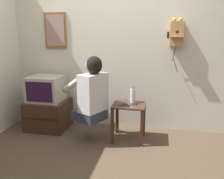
{
  "coord_description": "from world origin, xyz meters",
  "views": [
    {
      "loc": [
        0.71,
        -2.48,
        1.47
      ],
      "look_at": [
        0.08,
        0.56,
        0.73
      ],
      "focal_mm": 38.0,
      "sensor_mm": 36.0,
      "label": 1
    }
  ],
  "objects_px": {
    "wall_phone_antique": "(177,33)",
    "framed_picture": "(55,31)",
    "person": "(92,91)",
    "toothbrush": "(130,106)",
    "cell_phone_spare": "(136,104)",
    "water_bottle": "(133,95)",
    "television": "(46,89)",
    "cell_phone_held": "(123,104)"
  },
  "relations": [
    {
      "from": "wall_phone_antique",
      "to": "water_bottle",
      "type": "relative_size",
      "value": 3.46
    },
    {
      "from": "person",
      "to": "water_bottle",
      "type": "bearing_deg",
      "value": -38.21
    },
    {
      "from": "wall_phone_antique",
      "to": "toothbrush",
      "type": "xyz_separation_m",
      "value": [
        -0.57,
        -0.53,
        -0.94
      ]
    },
    {
      "from": "framed_picture",
      "to": "cell_phone_held",
      "type": "height_order",
      "value": "framed_picture"
    },
    {
      "from": "television",
      "to": "framed_picture",
      "type": "distance_m",
      "value": 0.92
    },
    {
      "from": "framed_picture",
      "to": "cell_phone_spare",
      "type": "xyz_separation_m",
      "value": [
        1.33,
        -0.45,
        -0.98
      ]
    },
    {
      "from": "water_bottle",
      "to": "toothbrush",
      "type": "bearing_deg",
      "value": -93.27
    },
    {
      "from": "person",
      "to": "water_bottle",
      "type": "height_order",
      "value": "person"
    },
    {
      "from": "cell_phone_held",
      "to": "toothbrush",
      "type": "distance_m",
      "value": 0.12
    },
    {
      "from": "cell_phone_held",
      "to": "water_bottle",
      "type": "relative_size",
      "value": 0.61
    },
    {
      "from": "water_bottle",
      "to": "cell_phone_spare",
      "type": "bearing_deg",
      "value": -54.0
    },
    {
      "from": "person",
      "to": "cell_phone_spare",
      "type": "xyz_separation_m",
      "value": [
        0.57,
        0.18,
        -0.19
      ]
    },
    {
      "from": "cell_phone_spare",
      "to": "water_bottle",
      "type": "xyz_separation_m",
      "value": [
        -0.05,
        0.07,
        0.1
      ]
    },
    {
      "from": "framed_picture",
      "to": "cell_phone_held",
      "type": "relative_size",
      "value": 4.06
    },
    {
      "from": "person",
      "to": "television",
      "type": "relative_size",
      "value": 1.75
    },
    {
      "from": "person",
      "to": "cell_phone_held",
      "type": "bearing_deg",
      "value": -48.9
    },
    {
      "from": "water_bottle",
      "to": "person",
      "type": "bearing_deg",
      "value": -154.16
    },
    {
      "from": "cell_phone_held",
      "to": "person",
      "type": "bearing_deg",
      "value": -128.11
    },
    {
      "from": "person",
      "to": "wall_phone_antique",
      "type": "relative_size",
      "value": 1.15
    },
    {
      "from": "framed_picture",
      "to": "cell_phone_held",
      "type": "distance_m",
      "value": 1.61
    },
    {
      "from": "wall_phone_antique",
      "to": "cell_phone_held",
      "type": "height_order",
      "value": "wall_phone_antique"
    },
    {
      "from": "wall_phone_antique",
      "to": "water_bottle",
      "type": "bearing_deg",
      "value": -149.25
    },
    {
      "from": "cell_phone_spare",
      "to": "water_bottle",
      "type": "height_order",
      "value": "water_bottle"
    },
    {
      "from": "television",
      "to": "water_bottle",
      "type": "relative_size",
      "value": 2.28
    },
    {
      "from": "television",
      "to": "cell_phone_spare",
      "type": "bearing_deg",
      "value": -6.27
    },
    {
      "from": "person",
      "to": "framed_picture",
      "type": "xyz_separation_m",
      "value": [
        -0.76,
        0.63,
        0.79
      ]
    },
    {
      "from": "toothbrush",
      "to": "water_bottle",
      "type": "bearing_deg",
      "value": 52.37
    },
    {
      "from": "person",
      "to": "cell_phone_held",
      "type": "distance_m",
      "value": 0.46
    },
    {
      "from": "framed_picture",
      "to": "toothbrush",
      "type": "relative_size",
      "value": 4.14
    },
    {
      "from": "wall_phone_antique",
      "to": "framed_picture",
      "type": "bearing_deg",
      "value": 178.62
    },
    {
      "from": "framed_picture",
      "to": "person",
      "type": "bearing_deg",
      "value": -39.62
    },
    {
      "from": "television",
      "to": "wall_phone_antique",
      "type": "distance_m",
      "value": 2.1
    },
    {
      "from": "cell_phone_held",
      "to": "cell_phone_spare",
      "type": "bearing_deg",
      "value": 59.86
    },
    {
      "from": "wall_phone_antique",
      "to": "water_bottle",
      "type": "xyz_separation_m",
      "value": [
        -0.56,
        -0.33,
        -0.85
      ]
    },
    {
      "from": "television",
      "to": "toothbrush",
      "type": "relative_size",
      "value": 3.77
    },
    {
      "from": "cell_phone_held",
      "to": "toothbrush",
      "type": "height_order",
      "value": "toothbrush"
    },
    {
      "from": "person",
      "to": "cell_phone_held",
      "type": "xyz_separation_m",
      "value": [
        0.41,
        0.11,
        -0.19
      ]
    },
    {
      "from": "person",
      "to": "water_bottle",
      "type": "xyz_separation_m",
      "value": [
        0.52,
        0.25,
        -0.09
      ]
    },
    {
      "from": "water_bottle",
      "to": "framed_picture",
      "type": "bearing_deg",
      "value": 163.55
    },
    {
      "from": "television",
      "to": "toothbrush",
      "type": "xyz_separation_m",
      "value": [
        1.34,
        -0.28,
        -0.11
      ]
    },
    {
      "from": "television",
      "to": "toothbrush",
      "type": "distance_m",
      "value": 1.37
    },
    {
      "from": "framed_picture",
      "to": "cell_phone_held",
      "type": "bearing_deg",
      "value": -24.05
    }
  ]
}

